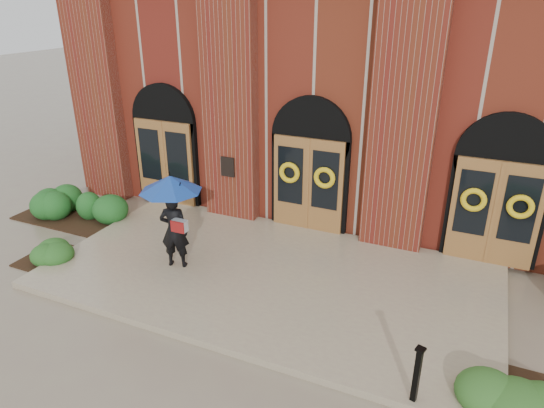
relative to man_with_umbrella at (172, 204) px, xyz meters
The scene contains 8 objects.
ground 2.71m from the man_with_umbrella, 10.58° to the left, with size 90.00×90.00×0.00m, color gray.
landing 2.69m from the man_with_umbrella, 14.52° to the left, with size 10.00×5.30×0.15m, color tan.
church_building 9.58m from the man_with_umbrella, 77.24° to the left, with size 16.20×12.53×7.00m.
man_with_umbrella is the anchor object (origin of this frame).
metal_post 6.13m from the man_with_umbrella, 18.95° to the right, with size 0.17×0.17×1.00m.
hedge_wall_left 4.76m from the man_with_umbrella, 166.01° to the left, with size 2.99×1.20×0.77m, color #1B531D.
hedge_front_left 3.45m from the man_with_umbrella, 165.18° to the right, with size 1.39×1.19×0.49m, color #24561D.
hedge_front_right 7.65m from the man_with_umbrella, ahead, with size 1.59×1.36×0.56m, color #2B571F.
Camera 1 is at (3.95, -8.48, 5.96)m, focal length 32.00 mm.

